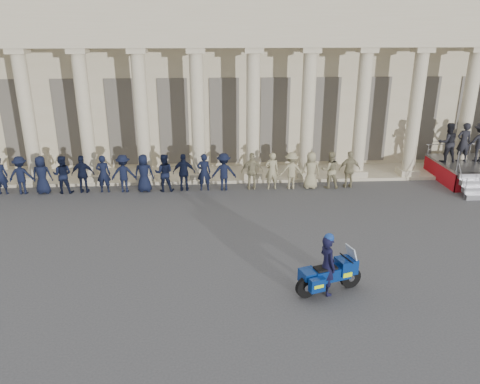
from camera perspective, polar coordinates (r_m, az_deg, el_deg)
name	(u,v)px	position (r m, az deg, el deg)	size (l,w,h in m)	color
ground	(233,257)	(15.70, -0.83, -7.91)	(90.00, 90.00, 0.00)	#3F3F42
building	(222,73)	(28.76, -2.20, 14.33)	(40.00, 12.50, 9.00)	#B8AA8A
officer_rank	(147,173)	(21.76, -11.22, 2.28)	(19.59, 0.66, 1.75)	black
motorcycle	(330,274)	(13.79, 10.91, -9.78)	(2.04, 1.14, 1.35)	black
rider	(327,264)	(13.56, 10.59, -8.61)	(0.61, 0.75, 1.88)	black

